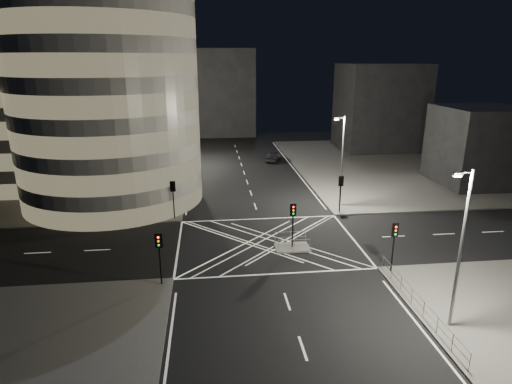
{
  "coord_description": "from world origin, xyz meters",
  "views": [
    {
      "loc": [
        -5.01,
        -35.43,
        16.01
      ],
      "look_at": [
        -0.38,
        5.86,
        3.0
      ],
      "focal_mm": 30.0,
      "sensor_mm": 36.0,
      "label": 1
    }
  ],
  "objects": [
    {
      "name": "traffic_signal_island",
      "position": [
        2.0,
        -1.5,
        2.91
      ],
      "size": [
        0.55,
        0.22,
        4.0
      ],
      "color": "black",
      "rests_on": "central_island"
    },
    {
      "name": "sidewalk_far_right",
      "position": [
        29.0,
        27.0,
        0.07
      ],
      "size": [
        42.0,
        42.0,
        0.15
      ],
      "primitive_type": "cube",
      "color": "#54514F",
      "rests_on": "ground"
    },
    {
      "name": "sedan",
      "position": [
        5.39,
        31.8,
        0.75
      ],
      "size": [
        3.09,
        4.85,
        1.51
      ],
      "primitive_type": "imported",
      "rotation": [
        0.0,
        0.0,
        2.79
      ],
      "color": "black",
      "rests_on": "ground"
    },
    {
      "name": "building_far_end",
      "position": [
        -4.0,
        58.0,
        9.0
      ],
      "size": [
        18.0,
        8.0,
        18.0
      ],
      "primitive_type": "cube",
      "color": "black",
      "rests_on": "ground"
    },
    {
      "name": "office_block_rear",
      "position": [
        -22.0,
        42.0,
        11.15
      ],
      "size": [
        24.0,
        16.0,
        22.0
      ],
      "primitive_type": "cube",
      "color": "gray",
      "rests_on": "sidewalk_far_left"
    },
    {
      "name": "street_lamp_left_far",
      "position": [
        -9.44,
        30.0,
        5.54
      ],
      "size": [
        1.25,
        0.25,
        10.0
      ],
      "color": "slate",
      "rests_on": "sidewalk_far_left"
    },
    {
      "name": "office_tower_curved",
      "position": [
        -20.74,
        18.74,
        12.65
      ],
      "size": [
        30.0,
        29.0,
        27.2
      ],
      "color": "gray",
      "rests_on": "sidewalk_far_left"
    },
    {
      "name": "central_island",
      "position": [
        2.0,
        -1.5,
        0.07
      ],
      "size": [
        3.0,
        2.0,
        0.15
      ],
      "primitive_type": "cube",
      "color": "slate",
      "rests_on": "ground"
    },
    {
      "name": "sidewalk_far_left",
      "position": [
        -29.0,
        27.0,
        0.07
      ],
      "size": [
        42.0,
        42.0,
        0.15
      ],
      "primitive_type": "cube",
      "color": "#54514F",
      "rests_on": "ground"
    },
    {
      "name": "tree_a",
      "position": [
        -10.5,
        9.0,
        4.68
      ],
      "size": [
        3.83,
        3.83,
        6.75
      ],
      "color": "black",
      "rests_on": "sidewalk_far_left"
    },
    {
      "name": "traffic_signal_fr",
      "position": [
        8.8,
        6.8,
        2.91
      ],
      "size": [
        0.55,
        0.22,
        4.0
      ],
      "color": "black",
      "rests_on": "sidewalk_far_right"
    },
    {
      "name": "tree_e",
      "position": [
        -10.5,
        33.0,
        4.41
      ],
      "size": [
        3.59,
        3.59,
        6.35
      ],
      "color": "black",
      "rests_on": "sidewalk_far_left"
    },
    {
      "name": "tree_d",
      "position": [
        -10.5,
        27.0,
        5.4
      ],
      "size": [
        5.54,
        5.54,
        8.44
      ],
      "color": "black",
      "rests_on": "sidewalk_far_left"
    },
    {
      "name": "railing_island_south",
      "position": [
        2.0,
        -2.4,
        0.7
      ],
      "size": [
        2.8,
        0.06,
        1.1
      ],
      "primitive_type": "cube",
      "color": "slate",
      "rests_on": "central_island"
    },
    {
      "name": "tree_b",
      "position": [
        -10.5,
        15.0,
        5.04
      ],
      "size": [
        4.99,
        4.99,
        7.76
      ],
      "color": "black",
      "rests_on": "sidewalk_far_left"
    },
    {
      "name": "traffic_signal_fl",
      "position": [
        -8.8,
        6.8,
        2.91
      ],
      "size": [
        0.55,
        0.22,
        4.0
      ],
      "color": "black",
      "rests_on": "sidewalk_far_left"
    },
    {
      "name": "street_lamp_left_near",
      "position": [
        -9.44,
        12.0,
        5.54
      ],
      "size": [
        1.25,
        0.25,
        10.0
      ],
      "color": "slate",
      "rests_on": "sidewalk_far_left"
    },
    {
      "name": "street_lamp_right_far",
      "position": [
        9.44,
        9.0,
        5.54
      ],
      "size": [
        1.25,
        0.25,
        10.0
      ],
      "color": "slate",
      "rests_on": "sidewalk_far_right"
    },
    {
      "name": "building_right_far",
      "position": [
        26.0,
        40.0,
        7.65
      ],
      "size": [
        14.0,
        12.0,
        15.0
      ],
      "primitive_type": "cube",
      "color": "black",
      "rests_on": "sidewalk_far_right"
    },
    {
      "name": "railing_near_right",
      "position": [
        8.3,
        -12.15,
        0.7
      ],
      "size": [
        0.06,
        11.7,
        1.1
      ],
      "primitive_type": "cube",
      "color": "slate",
      "rests_on": "sidewalk_near_right"
    },
    {
      "name": "tree_c",
      "position": [
        -10.5,
        21.0,
        5.08
      ],
      "size": [
        4.55,
        4.55,
        7.56
      ],
      "color": "black",
      "rests_on": "sidewalk_far_left"
    },
    {
      "name": "ground",
      "position": [
        0.0,
        0.0,
        0.0
      ],
      "size": [
        120.0,
        120.0,
        0.0
      ],
      "primitive_type": "plane",
      "color": "black",
      "rests_on": "ground"
    },
    {
      "name": "traffic_signal_nr",
      "position": [
        8.8,
        -6.8,
        2.91
      ],
      "size": [
        0.55,
        0.22,
        4.0
      ],
      "color": "black",
      "rests_on": "sidewalk_near_right"
    },
    {
      "name": "street_lamp_right_near",
      "position": [
        9.44,
        -14.0,
        5.54
      ],
      "size": [
        1.25,
        0.25,
        10.0
      ],
      "color": "slate",
      "rests_on": "sidewalk_near_right"
    },
    {
      "name": "building_right_near",
      "position": [
        30.0,
        16.0,
        5.15
      ],
      "size": [
        10.0,
        10.0,
        10.0
      ],
      "primitive_type": "cube",
      "color": "black",
      "rests_on": "sidewalk_far_right"
    },
    {
      "name": "traffic_signal_nl",
      "position": [
        -8.8,
        -6.8,
        2.91
      ],
      "size": [
        0.55,
        0.22,
        4.0
      ],
      "color": "black",
      "rests_on": "sidewalk_near_left"
    },
    {
      "name": "railing_island_north",
      "position": [
        2.0,
        -0.6,
        0.7
      ],
      "size": [
        2.8,
        0.06,
        1.1
      ],
      "primitive_type": "cube",
      "color": "slate",
      "rests_on": "central_island"
    }
  ]
}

